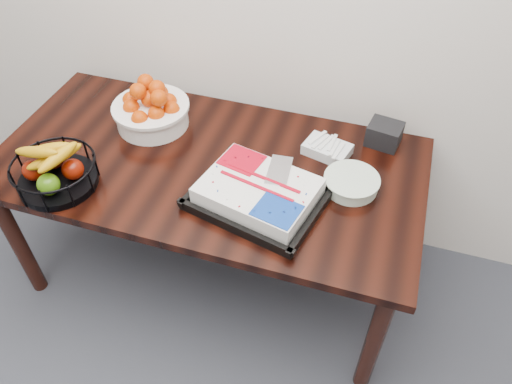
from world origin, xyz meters
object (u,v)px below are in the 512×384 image
(tangerine_bowl, at_px, (151,107))
(plate_stack, at_px, (351,183))
(cake_tray, at_px, (258,193))
(napkin_box, at_px, (384,134))
(table, at_px, (208,177))
(fruit_basket, at_px, (55,171))

(tangerine_bowl, xyz_separation_m, plate_stack, (0.93, -0.14, -0.07))
(cake_tray, height_order, napkin_box, same)
(table, relative_size, plate_stack, 8.17)
(cake_tray, bearing_deg, napkin_box, 50.69)
(tangerine_bowl, bearing_deg, table, -27.52)
(fruit_basket, height_order, napkin_box, fruit_basket)
(fruit_basket, xyz_separation_m, plate_stack, (1.11, 0.33, -0.04))
(cake_tray, relative_size, fruit_basket, 1.67)
(table, height_order, plate_stack, plate_stack)
(cake_tray, xyz_separation_m, napkin_box, (0.41, 0.50, 0.00))
(fruit_basket, relative_size, plate_stack, 1.49)
(tangerine_bowl, bearing_deg, plate_stack, -8.54)
(table, height_order, cake_tray, cake_tray)
(napkin_box, bearing_deg, fruit_basket, -151.41)
(tangerine_bowl, xyz_separation_m, napkin_box, (1.01, 0.18, -0.04))
(tangerine_bowl, height_order, fruit_basket, tangerine_bowl)
(napkin_box, bearing_deg, plate_stack, -104.72)
(napkin_box, bearing_deg, cake_tray, -129.31)
(table, xyz_separation_m, fruit_basket, (-0.51, -0.30, 0.16))
(plate_stack, height_order, napkin_box, napkin_box)
(cake_tray, xyz_separation_m, fruit_basket, (-0.79, -0.15, 0.03))
(fruit_basket, bearing_deg, napkin_box, 28.59)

